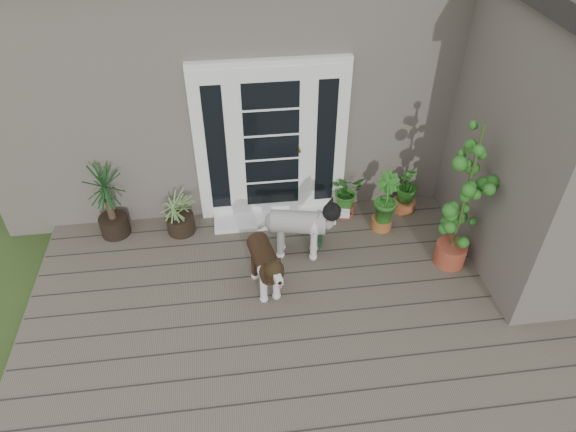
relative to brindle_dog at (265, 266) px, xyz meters
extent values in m
cube|color=#6B5B4C|center=(0.43, -0.79, -0.40)|extent=(6.20, 4.60, 0.12)
cube|color=#665E54|center=(0.43, 3.46, 1.09)|extent=(7.40, 4.00, 3.10)
cube|color=#665E54|center=(3.33, 0.31, 1.09)|extent=(1.60, 2.40, 3.10)
cube|color=white|center=(0.23, 1.41, 0.73)|extent=(1.90, 0.14, 2.15)
cube|color=white|center=(0.23, 1.21, -0.32)|extent=(1.60, 0.40, 0.05)
imported|color=#17531D|center=(1.19, 1.21, -0.08)|extent=(0.56, 0.56, 0.53)
imported|color=#18561D|center=(1.61, 0.88, -0.04)|extent=(0.44, 0.44, 0.60)
imported|color=#285718|center=(2.01, 1.21, -0.08)|extent=(0.44, 0.44, 0.52)
camera|label=1|loc=(-0.27, -4.11, 4.05)|focal=32.19mm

